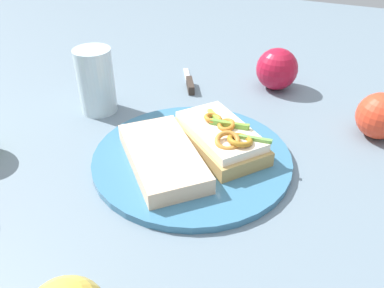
% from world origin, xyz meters
% --- Properties ---
extents(ground_plane, '(2.00, 2.00, 0.00)m').
position_xyz_m(ground_plane, '(0.00, 0.00, 0.00)').
color(ground_plane, slate).
rests_on(ground_plane, ground).
extents(plate, '(0.30, 0.30, 0.01)m').
position_xyz_m(plate, '(0.00, 0.00, 0.01)').
color(plate, teal).
rests_on(plate, ground_plane).
extents(sandwich, '(0.18, 0.17, 0.05)m').
position_xyz_m(sandwich, '(-0.03, -0.04, 0.03)').
color(sandwich, tan).
rests_on(sandwich, plate).
extents(bread_slice_side, '(0.19, 0.19, 0.03)m').
position_xyz_m(bread_slice_side, '(0.03, 0.04, 0.02)').
color(bread_slice_side, beige).
rests_on(bread_slice_side, plate).
extents(apple_1, '(0.10, 0.10, 0.08)m').
position_xyz_m(apple_1, '(-0.06, -0.30, 0.04)').
color(apple_1, '#AB142E').
rests_on(apple_1, ground_plane).
extents(apple_3, '(0.10, 0.10, 0.08)m').
position_xyz_m(apple_3, '(-0.25, -0.18, 0.04)').
color(apple_3, red).
rests_on(apple_3, ground_plane).
extents(drinking_glass, '(0.07, 0.07, 0.12)m').
position_xyz_m(drinking_glass, '(0.22, -0.08, 0.06)').
color(drinking_glass, silver).
rests_on(drinking_glass, ground_plane).
extents(knife, '(0.07, 0.12, 0.02)m').
position_xyz_m(knife, '(0.10, -0.24, 0.01)').
color(knife, silver).
rests_on(knife, ground_plane).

